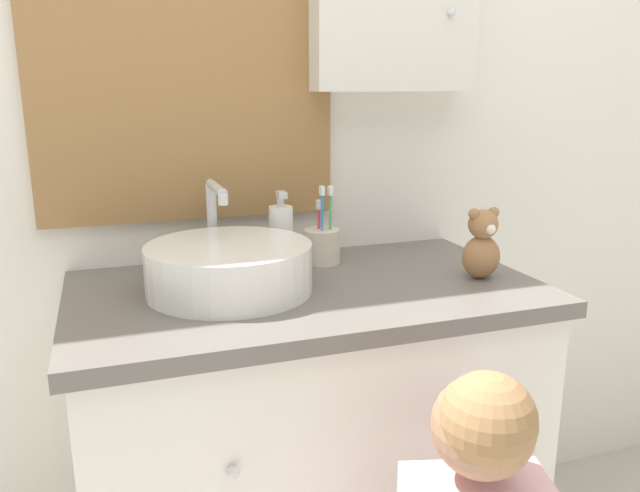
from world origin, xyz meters
name	(u,v)px	position (x,y,z in m)	size (l,w,h in m)	color
wall_back	(271,81)	(0.01, 0.62, 1.28)	(3.20, 0.18, 2.50)	silver
vanity_counter	(308,455)	(0.00, 0.31, 0.42)	(1.01, 0.58, 0.84)	silver
sink_basin	(230,266)	(-0.17, 0.33, 0.90)	(0.35, 0.41, 0.21)	white
toothbrush_holder	(322,245)	(0.09, 0.48, 0.89)	(0.09, 0.09, 0.19)	beige
soap_dispenser	(281,234)	(-0.01, 0.49, 0.92)	(0.06, 0.06, 0.18)	white
teddy_bear	(482,245)	(0.39, 0.24, 0.92)	(0.09, 0.08, 0.16)	#9E7047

